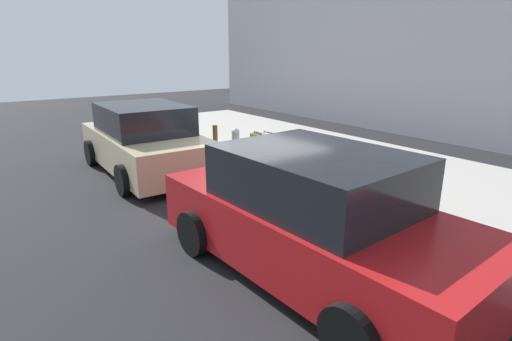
% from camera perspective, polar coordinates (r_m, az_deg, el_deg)
% --- Properties ---
extents(ground_plane, '(40.00, 40.00, 0.00)m').
position_cam_1_polar(ground_plane, '(9.03, -0.15, -1.23)').
color(ground_plane, black).
extents(sidewalk_curb, '(18.00, 5.00, 0.14)m').
position_cam_1_polar(sidewalk_curb, '(10.62, 10.81, 1.59)').
color(sidewalk_curb, '#ADA89E').
rests_on(sidewalk_curb, ground_plane).
extents(building_facade_sidewalk_side, '(24.00, 3.00, 8.63)m').
position_cam_1_polar(building_facade_sidewalk_side, '(15.35, 28.45, 20.52)').
color(building_facade_sidewalk_side, gray).
rests_on(building_facade_sidewalk_side, ground_plane).
extents(suitcase_teal_0, '(0.36, 0.22, 0.76)m').
position_cam_1_polar(suitcase_teal_0, '(6.77, 22.74, -4.38)').
color(suitcase_teal_0, '#0F606B').
rests_on(suitcase_teal_0, sidewalk_curb).
extents(suitcase_red_1, '(0.35, 0.20, 0.88)m').
position_cam_1_polar(suitcase_red_1, '(7.08, 20.31, -3.53)').
color(suitcase_red_1, red).
rests_on(suitcase_red_1, sidewalk_curb).
extents(suitcase_olive_2, '(0.47, 0.24, 0.75)m').
position_cam_1_polar(suitcase_olive_2, '(7.31, 16.95, -2.99)').
color(suitcase_olive_2, '#59601E').
rests_on(suitcase_olive_2, sidewalk_curb).
extents(suitcase_maroon_3, '(0.47, 0.29, 0.84)m').
position_cam_1_polar(suitcase_maroon_3, '(7.66, 14.15, -1.75)').
color(suitcase_maroon_3, maroon).
rests_on(suitcase_maroon_3, sidewalk_curb).
extents(suitcase_silver_4, '(0.45, 0.21, 0.82)m').
position_cam_1_polar(suitcase_silver_4, '(7.89, 10.60, -1.07)').
color(suitcase_silver_4, '#9EA0A8').
rests_on(suitcase_silver_4, sidewalk_curb).
extents(suitcase_navy_5, '(0.44, 0.20, 0.92)m').
position_cam_1_polar(suitcase_navy_5, '(8.28, 8.52, 0.14)').
color(suitcase_navy_5, navy).
rests_on(suitcase_navy_5, sidewalk_curb).
extents(suitcase_black_6, '(0.49, 0.25, 0.90)m').
position_cam_1_polar(suitcase_black_6, '(8.63, 5.97, 1.15)').
color(suitcase_black_6, black).
rests_on(suitcase_black_6, sidewalk_curb).
extents(suitcase_teal_7, '(0.43, 0.29, 0.78)m').
position_cam_1_polar(suitcase_teal_7, '(9.05, 3.97, 1.55)').
color(suitcase_teal_7, '#0F606B').
rests_on(suitcase_teal_7, sidewalk_curb).
extents(suitcase_red_8, '(0.47, 0.23, 0.84)m').
position_cam_1_polar(suitcase_red_8, '(9.44, 1.95, 2.15)').
color(suitcase_red_8, red).
rests_on(suitcase_red_8, sidewalk_curb).
extents(suitcase_olive_9, '(0.41, 0.25, 0.76)m').
position_cam_1_polar(suitcase_olive_9, '(9.83, 0.28, 3.22)').
color(suitcase_olive_9, '#59601E').
rests_on(suitcase_olive_9, sidewalk_curb).
extents(fire_hydrant, '(0.39, 0.21, 0.72)m').
position_cam_1_polar(fire_hydrant, '(10.48, -2.92, 4.19)').
color(fire_hydrant, '#99999E').
rests_on(fire_hydrant, sidewalk_curb).
extents(bollard_post, '(0.13, 0.13, 0.70)m').
position_cam_1_polar(bollard_post, '(11.06, -5.83, 4.65)').
color(bollard_post, brown).
rests_on(bollard_post, sidewalk_curb).
extents(parked_car_red_0, '(4.50, 2.25, 1.62)m').
position_cam_1_polar(parked_car_red_0, '(5.12, 8.23, -6.64)').
color(parked_car_red_0, '#AD1619').
rests_on(parked_car_red_0, ground_plane).
extents(parked_car_beige_1, '(4.41, 2.21, 1.60)m').
position_cam_1_polar(parked_car_beige_1, '(9.77, -15.53, 4.08)').
color(parked_car_beige_1, tan).
rests_on(parked_car_beige_1, ground_plane).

